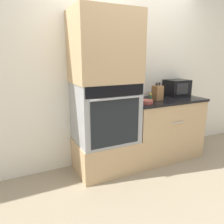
# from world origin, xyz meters

# --- Properties ---
(ground_plane) EXTENTS (12.00, 12.00, 0.00)m
(ground_plane) POSITION_xyz_m (0.00, 0.00, 0.00)
(ground_plane) COLOR gray
(wall_back) EXTENTS (8.00, 0.05, 2.50)m
(wall_back) POSITION_xyz_m (0.00, 0.63, 1.25)
(wall_back) COLOR silver
(wall_back) RESTS_ON ground_plane
(oven_cabinet_base) EXTENTS (0.79, 0.60, 0.43)m
(oven_cabinet_base) POSITION_xyz_m (-0.40, 0.30, 0.21)
(oven_cabinet_base) COLOR tan
(oven_cabinet_base) RESTS_ON ground_plane
(wall_oven) EXTENTS (0.77, 0.64, 0.77)m
(wall_oven) POSITION_xyz_m (-0.40, 0.30, 0.81)
(wall_oven) COLOR #9EA0A5
(wall_oven) RESTS_ON oven_cabinet_base
(oven_cabinet_upper) EXTENTS (0.79, 0.60, 0.85)m
(oven_cabinet_upper) POSITION_xyz_m (-0.40, 0.30, 1.62)
(oven_cabinet_upper) COLOR tan
(oven_cabinet_upper) RESTS_ON wall_oven
(counter_unit) EXTENTS (1.15, 0.63, 0.91)m
(counter_unit) POSITION_xyz_m (0.57, 0.30, 0.46)
(counter_unit) COLOR tan
(counter_unit) RESTS_ON ground_plane
(microwave) EXTENTS (0.36, 0.29, 0.25)m
(microwave) POSITION_xyz_m (0.92, 0.45, 1.04)
(microwave) COLOR black
(microwave) RESTS_ON counter_unit
(knife_block) EXTENTS (0.11, 0.13, 0.25)m
(knife_block) POSITION_xyz_m (0.42, 0.29, 1.01)
(knife_block) COLOR olive
(knife_block) RESTS_ON counter_unit
(bowl) EXTENTS (0.18, 0.18, 0.05)m
(bowl) POSITION_xyz_m (0.13, 0.15, 0.93)
(bowl) COLOR #B24C42
(bowl) RESTS_ON counter_unit
(condiment_jar_near) EXTENTS (0.06, 0.06, 0.07)m
(condiment_jar_near) POSITION_xyz_m (0.48, 0.55, 0.95)
(condiment_jar_near) COLOR silver
(condiment_jar_near) RESTS_ON counter_unit
(condiment_jar_mid) EXTENTS (0.05, 0.05, 0.06)m
(condiment_jar_mid) POSITION_xyz_m (0.11, 0.29, 0.94)
(condiment_jar_mid) COLOR silver
(condiment_jar_mid) RESTS_ON counter_unit
(condiment_jar_far) EXTENTS (0.04, 0.04, 0.10)m
(condiment_jar_far) POSITION_xyz_m (0.30, 0.29, 0.96)
(condiment_jar_far) COLOR #427047
(condiment_jar_far) RESTS_ON counter_unit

